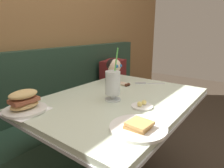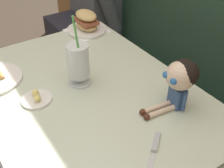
% 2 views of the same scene
% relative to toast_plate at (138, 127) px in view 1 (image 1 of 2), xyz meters
% --- Properties ---
extents(wood_panel_wall, '(4.40, 0.08, 2.40)m').
position_rel_toast_plate_xyz_m(wood_panel_wall, '(0.29, 1.17, 0.45)').
color(wood_panel_wall, olive).
rests_on(wood_panel_wall, ground).
extents(booth_bench, '(2.60, 0.48, 1.00)m').
position_rel_toast_plate_xyz_m(booth_bench, '(0.29, 0.93, -0.42)').
color(booth_bench, '#233D2D').
rests_on(booth_bench, ground).
extents(diner_table, '(1.11, 0.81, 0.74)m').
position_rel_toast_plate_xyz_m(diner_table, '(0.29, 0.30, -0.21)').
color(diner_table, beige).
rests_on(diner_table, ground).
extents(toast_plate, '(0.25, 0.25, 0.04)m').
position_rel_toast_plate_xyz_m(toast_plate, '(0.00, 0.00, 0.00)').
color(toast_plate, white).
rests_on(toast_plate, diner_table).
extents(milkshake_glass, '(0.10, 0.10, 0.32)m').
position_rel_toast_plate_xyz_m(milkshake_glass, '(0.22, 0.31, 0.09)').
color(milkshake_glass, silver).
rests_on(milkshake_glass, diner_table).
extents(sandwich_plate, '(0.23, 0.23, 0.12)m').
position_rel_toast_plate_xyz_m(sandwich_plate, '(-0.19, 0.57, 0.03)').
color(sandwich_plate, white).
rests_on(sandwich_plate, diner_table).
extents(butter_saucer, '(0.12, 0.12, 0.04)m').
position_rel_toast_plate_xyz_m(butter_saucer, '(0.23, 0.11, -0.00)').
color(butter_saucer, white).
rests_on(butter_saucer, diner_table).
extents(butter_knife, '(0.16, 0.19, 0.01)m').
position_rel_toast_plate_xyz_m(butter_knife, '(0.68, 0.33, -0.01)').
color(butter_knife, silver).
rests_on(butter_knife, diner_table).
extents(seated_doll, '(0.12, 0.22, 0.20)m').
position_rel_toast_plate_xyz_m(seated_doll, '(0.56, 0.54, 0.12)').
color(seated_doll, '#385689').
rests_on(seated_doll, diner_table).
extents(backpack, '(0.34, 0.30, 0.41)m').
position_rel_toast_plate_xyz_m(backpack, '(1.04, 0.91, -0.09)').
color(backpack, maroon).
rests_on(backpack, booth_bench).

